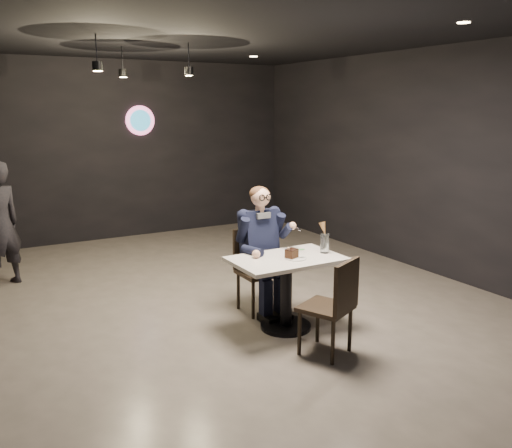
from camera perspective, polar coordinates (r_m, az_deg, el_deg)
floor at (r=5.60m, az=-4.88°, el=-11.26°), size 9.00×9.00×0.00m
wall_sign at (r=9.60m, az=-12.11°, el=10.61°), size 0.50×0.06×0.50m
pendant_lights at (r=7.04m, az=-12.51°, el=17.28°), size 1.40×1.20×0.36m
main_table at (r=5.55m, az=3.18°, el=-7.28°), size 1.10×0.70×0.75m
chair_far at (r=5.97m, az=0.33°, el=-4.99°), size 0.42×0.46×0.92m
chair_near at (r=5.01m, az=7.34°, el=-8.52°), size 0.57×0.59×0.92m
seated_man at (r=5.90m, az=0.33°, el=-2.58°), size 0.60×0.80×1.44m
dessert_plate at (r=5.39m, az=4.23°, el=-3.63°), size 0.20×0.20×0.01m
cake_slice at (r=5.38m, az=3.77°, el=-3.14°), size 0.14×0.12×0.08m
mint_leaf at (r=5.40m, az=4.87°, el=-2.68°), size 0.07×0.04×0.01m
sundae_glass at (r=5.62m, az=7.24°, el=-2.05°), size 0.09×0.09×0.20m
wafer_cone at (r=5.60m, az=7.13°, el=-0.52°), size 0.09×0.09×0.14m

